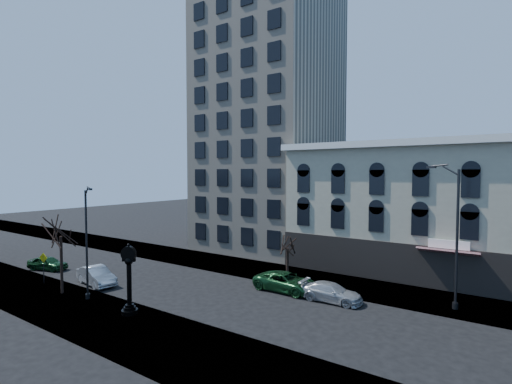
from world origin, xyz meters
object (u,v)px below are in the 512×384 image
Objects in this scene: street_lamp_near at (87,213)px; car_near_b at (96,276)px; warning_sign at (43,262)px; car_near_a at (48,263)px; street_clock at (129,282)px.

street_lamp_near is 7.55m from car_near_b.
warning_sign is 0.67× the size of car_near_a.
street_lamp_near is 13.94m from car_near_a.
warning_sign reaches higher than car_near_a.
street_clock is 1.02× the size of car_near_b.
street_lamp_near is 1.85× the size of car_near_b.
car_near_a is 8.52m from car_near_b.
street_lamp_near is (-4.56, -0.10, 4.40)m from street_clock.
street_clock is 8.84m from car_near_b.
street_lamp_near is 8.82m from warning_sign.
car_near_b is (-8.24, 2.83, -1.51)m from street_clock.
street_clock is 1.20× the size of car_near_a.
street_lamp_near reaches higher than car_near_b.
car_near_a is at bearing 135.18° from warning_sign.
street_lamp_near is at bearing 156.41° from street_clock.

